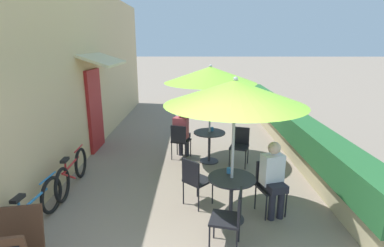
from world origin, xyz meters
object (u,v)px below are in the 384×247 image
object	(u,v)px
seated_patron_mid_left	(182,131)
bicycle_leaning	(33,211)
cafe_chair_near_left	(195,178)
bicycle_second	(72,172)
cafe_chair_near_right	(231,216)
cafe_chair_mid_left	(180,139)
coffee_cup_near	(229,170)
cafe_chair_near_back	(269,183)
patio_table_near	(231,190)
patio_umbrella_mid	(210,75)
cafe_chair_mid_right	(240,143)
patio_table_mid	(209,141)
coffee_cup_mid	(212,129)
seated_patron_near_back	(273,176)
patio_umbrella_near	(235,93)

from	to	relation	value
seated_patron_mid_left	bicycle_leaning	world-z (taller)	seated_patron_mid_left
cafe_chair_near_left	bicycle_leaning	xyz separation A→B (m)	(-2.42, -0.74, -0.19)
bicycle_second	cafe_chair_near_right	bearing A→B (deg)	-34.53
cafe_chair_mid_left	seated_patron_mid_left	size ratio (longest dim) A/B	0.70
cafe_chair_near_left	coffee_cup_near	xyz separation A→B (m)	(0.54, -0.26, 0.26)
cafe_chair_near_back	bicycle_second	xyz separation A→B (m)	(-3.61, 0.79, -0.19)
cafe_chair_near_right	cafe_chair_mid_left	distance (m)	3.40
patio_table_near	cafe_chair_near_left	world-z (taller)	cafe_chair_near_left
patio_umbrella_mid	cafe_chair_mid_left	world-z (taller)	patio_umbrella_mid
coffee_cup_near	bicycle_second	distance (m)	3.09
seated_patron_mid_left	cafe_chair_mid_right	distance (m)	1.43
patio_table_near	seated_patron_mid_left	world-z (taller)	seated_patron_mid_left
patio_table_near	cafe_chair_mid_left	distance (m)	2.74
seated_patron_mid_left	coffee_cup_near	bearing A→B (deg)	-52.72
cafe_chair_near_back	patio_table_mid	bearing A→B (deg)	-84.41
coffee_cup_mid	bicycle_leaning	bearing A→B (deg)	-134.85
cafe_chair_near_back	cafe_chair_mid_left	xyz separation A→B (m)	(-1.58, 2.30, 0.00)
seated_patron_near_back	patio_umbrella_mid	xyz separation A→B (m)	(-0.92, 2.26, 1.38)
cafe_chair_near_left	cafe_chair_mid_left	xyz separation A→B (m)	(-0.36, 2.15, 0.00)
cafe_chair_mid_right	bicycle_second	xyz separation A→B (m)	(-3.42, -1.22, -0.19)
cafe_chair_mid_right	coffee_cup_near	bearing A→B (deg)	95.17
coffee_cup_mid	cafe_chair_near_back	bearing A→B (deg)	-69.95
patio_umbrella_near	patio_table_mid	size ratio (longest dim) A/B	3.10
patio_table_near	patio_table_mid	distance (m)	2.44
cafe_chair_near_left	seated_patron_mid_left	bearing A→B (deg)	141.33
patio_table_near	coffee_cup_near	size ratio (longest dim) A/B	8.21
cafe_chair_mid_left	cafe_chair_mid_right	distance (m)	1.43
cafe_chair_near_back	seated_patron_mid_left	distance (m)	2.87
patio_umbrella_near	coffee_cup_mid	bearing A→B (deg)	93.72
bicycle_second	patio_umbrella_near	bearing A→B (deg)	-22.60
coffee_cup_near	patio_table_mid	distance (m)	2.29
bicycle_leaning	seated_patron_mid_left	bearing A→B (deg)	58.98
patio_umbrella_near	cafe_chair_mid_right	xyz separation A→B (m)	(0.47, 2.28, -1.55)
cafe_chair_near_left	seated_patron_near_back	xyz separation A→B (m)	(1.26, -0.26, 0.17)
bicycle_second	cafe_chair_mid_right	bearing A→B (deg)	16.84
patio_umbrella_mid	coffee_cup_mid	bearing A→B (deg)	56.04
cafe_chair_near_right	patio_table_mid	distance (m)	3.14
seated_patron_near_back	cafe_chair_mid_left	bearing A→B (deg)	-72.96
coffee_cup_mid	bicycle_second	distance (m)	3.18
patio_umbrella_mid	cafe_chair_mid_left	size ratio (longest dim) A/B	2.63
patio_table_mid	bicycle_leaning	bearing A→B (deg)	-135.17
bicycle_leaning	patio_umbrella_near	bearing A→B (deg)	9.84
patio_table_mid	coffee_cup_mid	bearing A→B (deg)	56.04
patio_umbrella_mid	bicycle_leaning	size ratio (longest dim) A/B	1.39
patio_table_near	bicycle_leaning	world-z (taller)	patio_table_near
patio_table_mid	seated_patron_mid_left	distance (m)	0.73
cafe_chair_near_right	bicycle_leaning	world-z (taller)	cafe_chair_near_right
cafe_chair_near_right	seated_patron_near_back	distance (m)	1.19
cafe_chair_near_right	bicycle_leaning	size ratio (longest dim) A/B	0.53
patio_table_near	coffee_cup_mid	distance (m)	2.55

